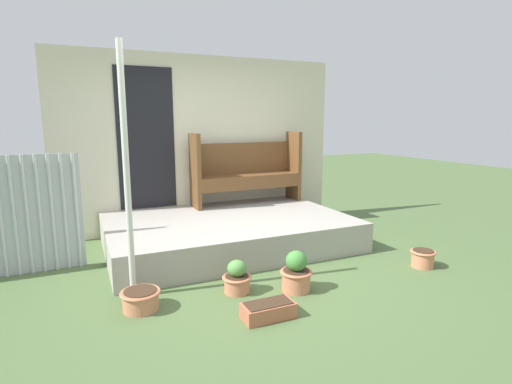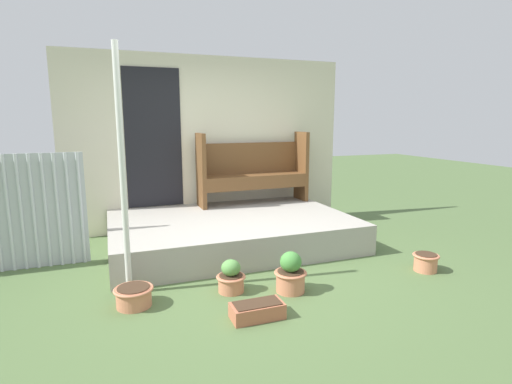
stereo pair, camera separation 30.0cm
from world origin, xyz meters
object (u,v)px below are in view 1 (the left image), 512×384
object	(u,v)px
bench	(246,168)
flower_pot_far_right	(423,258)
flower_pot_left	(141,299)
flower_pot_middle	(237,278)
flower_pot_right	(296,273)
planter_box_rect	(268,310)
support_post	(127,175)

from	to	relation	value
bench	flower_pot_far_right	distance (m)	2.83
flower_pot_left	flower_pot_middle	bearing A→B (deg)	-0.60
bench	flower_pot_left	world-z (taller)	bench
flower_pot_right	planter_box_rect	size ratio (longest dim) A/B	0.90
support_post	flower_pot_right	world-z (taller)	support_post
flower_pot_middle	flower_pot_far_right	xyz separation A→B (m)	(2.19, -0.24, -0.03)
bench	planter_box_rect	xyz separation A→B (m)	(-0.98, -2.80, -0.85)
bench	flower_pot_right	xyz separation A→B (m)	(-0.49, -2.41, -0.75)
support_post	planter_box_rect	world-z (taller)	support_post
flower_pot_left	planter_box_rect	xyz separation A→B (m)	(0.97, -0.59, -0.03)
support_post	flower_pot_left	size ratio (longest dim) A/B	6.64
bench	flower_pot_right	bearing A→B (deg)	-102.73
flower_pot_left	support_post	bearing A→B (deg)	94.36
support_post	bench	xyz separation A→B (m)	(1.97, 1.89, -0.25)
flower_pot_middle	planter_box_rect	world-z (taller)	flower_pot_middle
flower_pot_middle	planter_box_rect	bearing A→B (deg)	-84.81
support_post	bench	world-z (taller)	support_post
flower_pot_far_right	planter_box_rect	world-z (taller)	flower_pot_far_right
flower_pot_middle	flower_pot_right	bearing A→B (deg)	-20.07
support_post	flower_pot_far_right	world-z (taller)	support_post
flower_pot_right	planter_box_rect	bearing A→B (deg)	-142.05
planter_box_rect	flower_pot_middle	bearing A→B (deg)	95.19
flower_pot_far_right	planter_box_rect	xyz separation A→B (m)	(-2.14, -0.35, -0.04)
flower_pot_left	flower_pot_right	bearing A→B (deg)	-8.16
bench	support_post	bearing A→B (deg)	-137.41
support_post	flower_pot_far_right	distance (m)	3.35
bench	planter_box_rect	world-z (taller)	bench
support_post	flower_pot_right	distance (m)	1.86
flower_pot_middle	flower_pot_left	bearing A→B (deg)	179.40
flower_pot_left	flower_pot_middle	size ratio (longest dim) A/B	1.08
planter_box_rect	support_post	bearing A→B (deg)	137.58
bench	flower_pot_left	bearing A→B (deg)	-132.73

